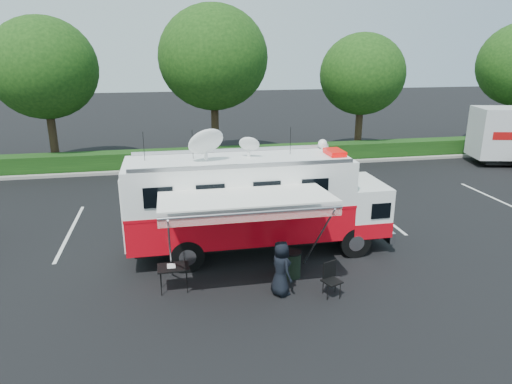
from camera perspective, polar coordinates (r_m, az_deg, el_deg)
ground_plane at (r=15.35m, az=0.36°, el=-7.34°), size 120.00×120.00×0.00m
back_border at (r=26.88m, az=-2.78°, el=14.42°), size 60.00×6.14×8.87m
stall_lines at (r=17.99m, az=-3.10°, el=-3.50°), size 24.12×5.50×0.01m
command_truck at (r=14.69m, az=0.09°, el=-1.20°), size 8.44×2.32×4.06m
awning at (r=12.03m, az=-1.21°, el=-1.13°), size 4.61×2.40×2.79m
person at (r=12.87m, az=3.08°, el=-12.60°), size 0.72×0.88×1.55m
folding_table at (r=12.90m, az=-10.31°, el=-9.35°), size 0.87×0.63×0.73m
folding_chair at (r=12.74m, az=9.32°, el=-10.31°), size 0.58×0.61×0.94m
trash_bin at (r=13.60m, az=4.58°, el=-8.96°), size 0.53×0.53×0.79m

